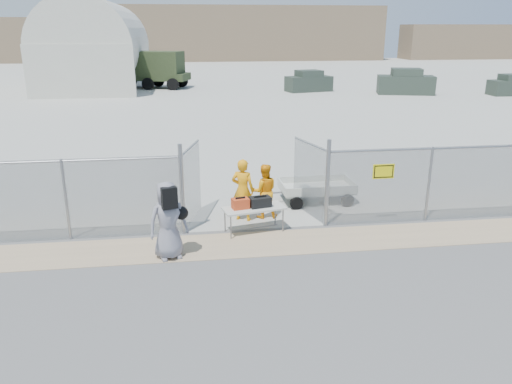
{
  "coord_description": "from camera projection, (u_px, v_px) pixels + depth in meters",
  "views": [
    {
      "loc": [
        -1.77,
        -10.82,
        5.36
      ],
      "look_at": [
        0.0,
        2.0,
        1.1
      ],
      "focal_mm": 35.0,
      "sensor_mm": 36.0,
      "label": 1
    }
  ],
  "objects": [
    {
      "name": "security_worker_right",
      "position": [
        264.0,
        191.0,
        14.61
      ],
      "size": [
        0.81,
        0.64,
        1.63
      ],
      "primitive_type": "imported",
      "rotation": [
        0.0,
        0.0,
        3.12
      ],
      "color": "#FFA00E",
      "rests_on": "ground"
    },
    {
      "name": "security_worker_left",
      "position": [
        243.0,
        190.0,
        14.37
      ],
      "size": [
        0.79,
        0.68,
        1.84
      ],
      "primitive_type": "imported",
      "rotation": [
        0.0,
        0.0,
        2.72
      ],
      "color": "#FFA00E",
      "rests_on": "ground"
    },
    {
      "name": "chain_link_fence",
      "position": [
        256.0,
        192.0,
        13.62
      ],
      "size": [
        40.0,
        0.2,
        2.2
      ],
      "primitive_type": null,
      "color": "gray",
      "rests_on": "ground"
    },
    {
      "name": "black_duffel",
      "position": [
        260.0,
        202.0,
        13.6
      ],
      "size": [
        0.63,
        0.44,
        0.28
      ],
      "primitive_type": "cube",
      "rotation": [
        0.0,
        0.0,
        0.2
      ],
      "color": "black",
      "rests_on": "folding_table"
    },
    {
      "name": "military_truck",
      "position": [
        150.0,
        70.0,
        46.34
      ],
      "size": [
        7.46,
        4.62,
        3.34
      ],
      "primitive_type": null,
      "rotation": [
        0.0,
        0.0,
        -0.31
      ],
      "color": "#2F3C1F",
      "rests_on": "ground"
    },
    {
      "name": "visitor",
      "position": [
        168.0,
        221.0,
        11.96
      ],
      "size": [
        1.09,
        0.88,
        1.94
      ],
      "primitive_type": "imported",
      "rotation": [
        0.0,
        0.0,
        0.31
      ],
      "color": "gray",
      "rests_on": "ground"
    },
    {
      "name": "distant_hills",
      "position": [
        224.0,
        33.0,
        84.72
      ],
      "size": [
        140.0,
        6.0,
        9.0
      ],
      "primitive_type": null,
      "color": "#7F684F",
      "rests_on": "ground"
    },
    {
      "name": "ground",
      "position": [
        267.0,
        261.0,
        12.09
      ],
      "size": [
        160.0,
        160.0,
        0.0
      ],
      "primitive_type": "plane",
      "color": "#525252"
    },
    {
      "name": "parked_vehicle_mid",
      "position": [
        406.0,
        82.0,
        42.25
      ],
      "size": [
        5.0,
        3.24,
        2.09
      ],
      "primitive_type": null,
      "rotation": [
        0.0,
        0.0,
        -0.27
      ],
      "color": "#313D33",
      "rests_on": "ground"
    },
    {
      "name": "parked_vehicle_near",
      "position": [
        309.0,
        81.0,
        44.09
      ],
      "size": [
        4.29,
        2.7,
        1.8
      ],
      "primitive_type": null,
      "rotation": [
        0.0,
        0.0,
        0.24
      ],
      "color": "#313D33",
      "rests_on": "ground"
    },
    {
      "name": "orange_bag",
      "position": [
        240.0,
        203.0,
        13.47
      ],
      "size": [
        0.5,
        0.39,
        0.28
      ],
      "primitive_type": "cube",
      "rotation": [
        0.0,
        0.0,
        0.22
      ],
      "color": "#D4441D",
      "rests_on": "folding_table"
    },
    {
      "name": "tarmac_inside",
      "position": [
        203.0,
        83.0,
        51.61
      ],
      "size": [
        160.0,
        80.0,
        0.01
      ],
      "primitive_type": "cube",
      "color": "#ABABA2",
      "rests_on": "ground"
    },
    {
      "name": "folding_table",
      "position": [
        254.0,
        220.0,
        13.69
      ],
      "size": [
        1.79,
        1.03,
        0.71
      ],
      "primitive_type": null,
      "rotation": [
        0.0,
        0.0,
        0.21
      ],
      "color": "beige",
      "rests_on": "ground"
    },
    {
      "name": "utility_trailer",
      "position": [
        317.0,
        191.0,
        16.11
      ],
      "size": [
        3.06,
        1.63,
        0.73
      ],
      "primitive_type": null,
      "rotation": [
        0.0,
        0.0,
        0.02
      ],
      "color": "beige",
      "rests_on": "ground"
    },
    {
      "name": "quonset_hangar",
      "position": [
        97.0,
        43.0,
        47.18
      ],
      "size": [
        9.0,
        18.0,
        8.0
      ],
      "primitive_type": null,
      "color": "beige",
      "rests_on": "ground"
    },
    {
      "name": "dirt_strip",
      "position": [
        261.0,
        244.0,
        13.02
      ],
      "size": [
        44.0,
        1.6,
        0.01
      ],
      "primitive_type": "cube",
      "color": "tan",
      "rests_on": "ground"
    }
  ]
}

